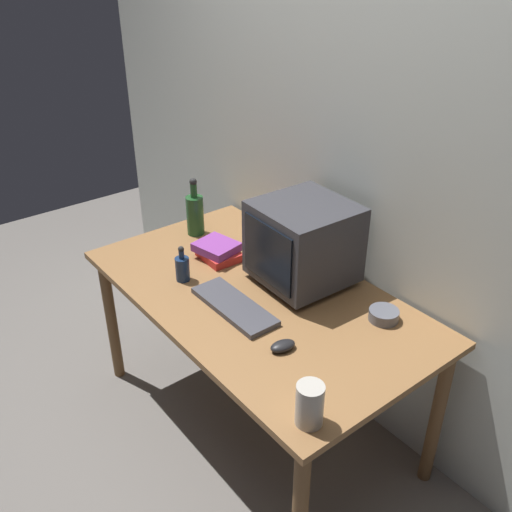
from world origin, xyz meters
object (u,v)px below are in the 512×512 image
object	(u,v)px
computer_mouse	(283,346)
cd_spindle	(384,315)
bottle_tall	(195,213)
book_stack	(218,251)
crt_monitor	(303,243)
bottle_short	(182,268)
metal_canister	(310,404)
keyboard	(234,306)

from	to	relation	value
computer_mouse	cd_spindle	bearing A→B (deg)	86.22
bottle_tall	book_stack	bearing A→B (deg)	-11.34
crt_monitor	bottle_short	size ratio (longest dim) A/B	2.38
bottle_short	metal_canister	xyz separation A→B (m)	(0.97, -0.13, 0.01)
keyboard	metal_canister	size ratio (longest dim) A/B	2.80
book_stack	bottle_tall	bearing A→B (deg)	168.66
computer_mouse	book_stack	xyz separation A→B (m)	(-0.71, 0.20, 0.02)
crt_monitor	bottle_short	distance (m)	0.54
crt_monitor	computer_mouse	bearing A→B (deg)	-50.33
crt_monitor	cd_spindle	world-z (taller)	crt_monitor
metal_canister	bottle_short	bearing A→B (deg)	172.08
computer_mouse	book_stack	world-z (taller)	book_stack
crt_monitor	cd_spindle	xyz separation A→B (m)	(0.42, 0.06, -0.17)
keyboard	crt_monitor	bearing A→B (deg)	87.80
computer_mouse	book_stack	bearing A→B (deg)	173.87
computer_mouse	metal_canister	xyz separation A→B (m)	(0.32, -0.17, 0.06)
keyboard	bottle_tall	distance (m)	0.71
keyboard	bottle_short	bearing A→B (deg)	-171.79
bottle_short	book_stack	bearing A→B (deg)	104.98
crt_monitor	bottle_tall	world-z (taller)	crt_monitor
book_stack	cd_spindle	world-z (taller)	book_stack
bottle_tall	cd_spindle	distance (m)	1.11
cd_spindle	crt_monitor	bearing A→B (deg)	-171.27
book_stack	keyboard	bearing A→B (deg)	-25.92
crt_monitor	metal_canister	world-z (taller)	crt_monitor
keyboard	bottle_short	xyz separation A→B (m)	(-0.32, -0.05, 0.05)
bottle_tall	metal_canister	world-z (taller)	bottle_tall
keyboard	computer_mouse	world-z (taller)	computer_mouse
book_stack	cd_spindle	bearing A→B (deg)	16.33
bottle_tall	bottle_short	distance (m)	0.45
computer_mouse	book_stack	size ratio (longest dim) A/B	0.46
keyboard	bottle_short	size ratio (longest dim) A/B	2.48
crt_monitor	computer_mouse	distance (m)	0.52
crt_monitor	bottle_tall	bearing A→B (deg)	-170.06
crt_monitor	bottle_short	xyz separation A→B (m)	(-0.33, -0.41, -0.13)
bottle_short	book_stack	size ratio (longest dim) A/B	0.78
keyboard	bottle_tall	xyz separation A→B (m)	(-0.66, 0.24, 0.10)
metal_canister	computer_mouse	bearing A→B (deg)	152.59
crt_monitor	book_stack	size ratio (longest dim) A/B	1.86
keyboard	bottle_tall	world-z (taller)	bottle_tall
computer_mouse	keyboard	bearing A→B (deg)	-172.83
bottle_short	book_stack	distance (m)	0.24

